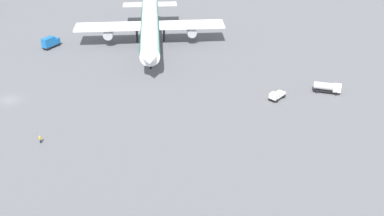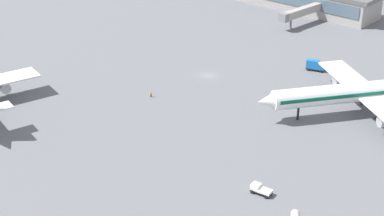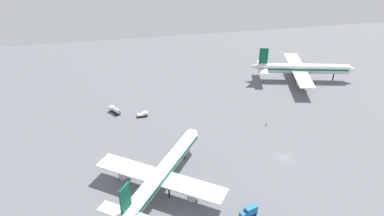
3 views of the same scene
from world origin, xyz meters
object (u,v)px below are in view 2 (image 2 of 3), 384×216
Objects in this scene: catering_truck at (315,65)px; pushback_tractor at (260,189)px; airplane_at_gate at (361,92)px; ground_crew_worker at (151,94)px.

catering_truck is 1.28× the size of pushback_tractor.
pushback_tractor is (-26.06, 64.52, -0.73)m from catering_truck.
pushback_tractor is at bearing 38.36° from airplane_at_gate.
catering_truck is 69.59m from pushback_tractor.
airplane_at_gate is 47.36m from pushback_tractor.
airplane_at_gate is at bearing 56.75° from ground_crew_worker.
pushback_tractor is 53.00m from ground_crew_worker.
airplane_at_gate is 8.05× the size of catering_truck.
ground_crew_worker is at bearing -136.11° from catering_truck.
pushback_tractor is at bearing 5.56° from ground_crew_worker.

